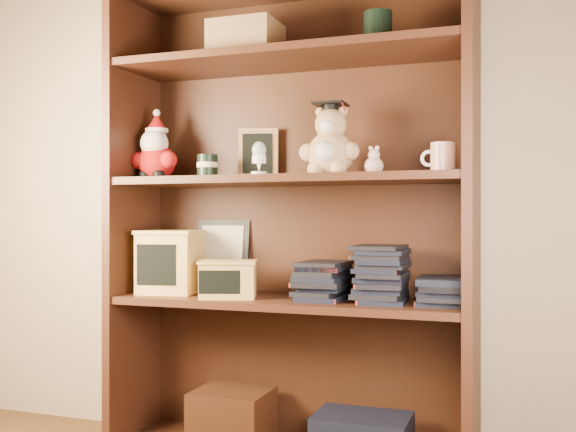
{
  "coord_description": "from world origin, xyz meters",
  "views": [
    {
      "loc": [
        0.79,
        -0.78,
        0.82
      ],
      "look_at": [
        0.04,
        1.3,
        0.82
      ],
      "focal_mm": 42.0,
      "sensor_mm": 36.0,
      "label": 1
    }
  ],
  "objects_px": {
    "teacher_mug": "(442,158)",
    "treats_box": "(170,261)",
    "bookcase": "(292,228)",
    "grad_teddy_bear": "(330,147)"
  },
  "relations": [
    {
      "from": "bookcase",
      "to": "teacher_mug",
      "type": "distance_m",
      "value": 0.55
    },
    {
      "from": "bookcase",
      "to": "grad_teddy_bear",
      "type": "bearing_deg",
      "value": -21.27
    },
    {
      "from": "teacher_mug",
      "to": "treats_box",
      "type": "distance_m",
      "value": 0.99
    },
    {
      "from": "grad_teddy_bear",
      "to": "teacher_mug",
      "type": "xyz_separation_m",
      "value": [
        0.35,
        0.01,
        -0.04
      ]
    },
    {
      "from": "bookcase",
      "to": "teacher_mug",
      "type": "relative_size",
      "value": 15.19
    },
    {
      "from": "treats_box",
      "to": "bookcase",
      "type": "bearing_deg",
      "value": 6.76
    },
    {
      "from": "bookcase",
      "to": "treats_box",
      "type": "distance_m",
      "value": 0.45
    },
    {
      "from": "bookcase",
      "to": "treats_box",
      "type": "bearing_deg",
      "value": -173.24
    },
    {
      "from": "grad_teddy_bear",
      "to": "treats_box",
      "type": "xyz_separation_m",
      "value": [
        -0.58,
        0.01,
        -0.38
      ]
    },
    {
      "from": "teacher_mug",
      "to": "bookcase",
      "type": "bearing_deg",
      "value": 174.23
    }
  ]
}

